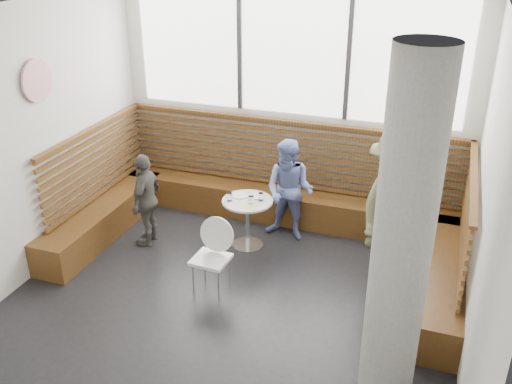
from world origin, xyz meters
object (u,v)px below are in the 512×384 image
(cafe_table, at_px, (248,213))
(adult_man, at_px, (393,204))
(child_back, at_px, (289,191))
(child_left, at_px, (146,199))
(concrete_column, at_px, (403,237))
(cafe_chair, at_px, (213,250))

(cafe_table, bearing_deg, adult_man, 1.65)
(child_back, bearing_deg, child_left, -150.27)
(concrete_column, xyz_separation_m, adult_man, (-0.27, 2.01, -0.69))
(concrete_column, bearing_deg, cafe_table, 136.93)
(cafe_table, xyz_separation_m, cafe_chair, (-0.04, -1.05, 0.03))
(adult_man, distance_m, child_left, 3.16)
(concrete_column, distance_m, cafe_table, 3.07)
(cafe_table, bearing_deg, child_left, -165.66)
(concrete_column, bearing_deg, adult_man, 97.51)
(cafe_chair, distance_m, adult_man, 2.20)
(concrete_column, xyz_separation_m, child_back, (-1.65, 2.38, -0.90))
(child_back, distance_m, child_left, 1.90)
(adult_man, bearing_deg, concrete_column, -150.52)
(cafe_table, xyz_separation_m, child_back, (0.44, 0.42, 0.21))
(cafe_chair, height_order, child_back, child_back)
(child_back, bearing_deg, adult_man, -8.48)
(cafe_table, xyz_separation_m, child_left, (-1.30, -0.33, 0.15))
(concrete_column, distance_m, adult_man, 2.14)
(cafe_table, distance_m, adult_man, 1.88)
(cafe_chair, height_order, child_left, child_left)
(adult_man, bearing_deg, cafe_table, 113.62)
(child_left, bearing_deg, cafe_table, 98.47)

